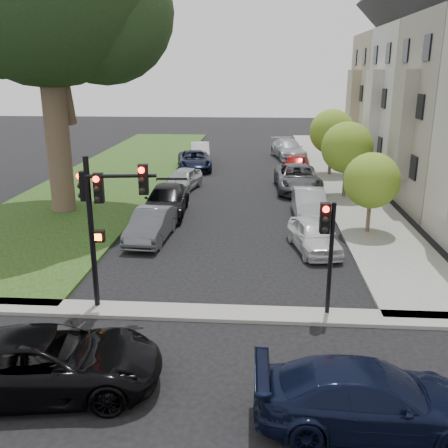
# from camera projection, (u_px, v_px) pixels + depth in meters

# --- Properties ---
(ground) EXTENTS (140.00, 140.00, 0.00)m
(ground) POSITION_uv_depth(u_px,v_px,m) (211.00, 350.00, 13.37)
(ground) COLOR black
(ground) RESTS_ON ground
(grass_strip) EXTENTS (8.00, 44.00, 0.12)m
(grass_strip) POSITION_uv_depth(u_px,v_px,m) (121.00, 171.00, 36.85)
(grass_strip) COLOR black
(grass_strip) RESTS_ON ground
(sidewalk_right) EXTENTS (3.50, 44.00, 0.12)m
(sidewalk_right) POSITION_uv_depth(u_px,v_px,m) (336.00, 174.00, 35.78)
(sidewalk_right) COLOR gray
(sidewalk_right) RESTS_ON ground
(sidewalk_cross) EXTENTS (60.00, 1.00, 0.12)m
(sidewalk_cross) POSITION_uv_depth(u_px,v_px,m) (217.00, 313.00, 15.26)
(sidewalk_cross) COLOR gray
(sidewalk_cross) RESTS_ON ground
(house_c) EXTENTS (7.70, 7.55, 15.97)m
(house_c) POSITION_uv_depth(u_px,v_px,m) (434.00, 74.00, 32.42)
(house_c) COLOR #AEA096
(house_c) RESTS_ON ground
(house_d) EXTENTS (7.70, 7.55, 15.97)m
(house_d) POSITION_uv_depth(u_px,v_px,m) (403.00, 74.00, 39.57)
(house_d) COLOR tan
(house_d) RESTS_ON ground
(small_tree_a) EXTENTS (2.50, 2.50, 3.75)m
(small_tree_a) POSITION_uv_depth(u_px,v_px,m) (372.00, 181.00, 22.16)
(small_tree_a) COLOR #473B29
(small_tree_a) RESTS_ON ground
(small_tree_b) EXTENTS (2.96, 2.96, 4.44)m
(small_tree_b) POSITION_uv_depth(u_px,v_px,m) (347.00, 148.00, 28.53)
(small_tree_b) COLOR #473B29
(small_tree_b) RESTS_ON ground
(small_tree_c) EXTENTS (3.11, 3.11, 4.66)m
(small_tree_c) POSITION_uv_depth(u_px,v_px,m) (332.00, 132.00, 34.72)
(small_tree_c) COLOR #473B29
(small_tree_c) RESTS_ON ground
(traffic_signal_main) EXTENTS (2.36, 0.62, 4.81)m
(traffic_signal_main) POSITION_uv_depth(u_px,v_px,m) (102.00, 207.00, 14.76)
(traffic_signal_main) COLOR black
(traffic_signal_main) RESTS_ON ground
(traffic_signal_secondary) EXTENTS (0.45, 0.36, 3.57)m
(traffic_signal_secondary) POSITION_uv_depth(u_px,v_px,m) (328.00, 238.00, 14.51)
(traffic_signal_secondary) COLOR black
(traffic_signal_secondary) RESTS_ON ground
(car_cross_near) EXTENTS (5.61, 3.25, 1.47)m
(car_cross_near) POSITION_uv_depth(u_px,v_px,m) (47.00, 362.00, 11.50)
(car_cross_near) COLOR black
(car_cross_near) RESTS_ON ground
(car_cross_far) EXTENTS (4.82, 2.02, 1.39)m
(car_cross_far) POSITION_uv_depth(u_px,v_px,m) (369.00, 397.00, 10.31)
(car_cross_far) COLOR black
(car_cross_far) RESTS_ON ground
(car_parked_0) EXTENTS (2.26, 4.08, 1.31)m
(car_parked_0) POSITION_uv_depth(u_px,v_px,m) (314.00, 235.00, 20.58)
(car_parked_0) COLOR silver
(car_parked_0) RESTS_ON ground
(car_parked_1) EXTENTS (1.56, 4.38, 1.44)m
(car_parked_1) POSITION_uv_depth(u_px,v_px,m) (309.00, 204.00, 25.23)
(car_parked_1) COLOR #999BA0
(car_parked_1) RESTS_ON ground
(car_parked_2) EXTENTS (2.84, 5.79, 1.58)m
(car_parked_2) POSITION_uv_depth(u_px,v_px,m) (298.00, 178.00, 30.95)
(car_parked_2) COLOR #3F4247
(car_parked_2) RESTS_ON ground
(car_parked_3) EXTENTS (2.52, 4.73, 1.53)m
(car_parked_3) POSITION_uv_depth(u_px,v_px,m) (296.00, 165.00, 35.21)
(car_parked_3) COLOR maroon
(car_parked_3) RESTS_ON ground
(car_parked_4) EXTENTS (3.19, 5.75, 1.58)m
(car_parked_4) POSITION_uv_depth(u_px,v_px,m) (288.00, 149.00, 42.45)
(car_parked_4) COLOR #999BA0
(car_parked_4) RESTS_ON ground
(car_parked_5) EXTENTS (1.71, 4.28, 1.38)m
(car_parked_5) POSITION_uv_depth(u_px,v_px,m) (151.00, 225.00, 21.85)
(car_parked_5) COLOR #3F4247
(car_parked_5) RESTS_ON ground
(car_parked_6) EXTENTS (2.28, 5.16, 1.47)m
(car_parked_6) POSITION_uv_depth(u_px,v_px,m) (166.00, 201.00, 25.77)
(car_parked_6) COLOR black
(car_parked_6) RESTS_ON ground
(car_parked_7) EXTENTS (2.34, 4.25, 1.37)m
(car_parked_7) POSITION_uv_depth(u_px,v_px,m) (183.00, 179.00, 31.16)
(car_parked_7) COLOR #999BA0
(car_parked_7) RESTS_ON ground
(car_parked_8) EXTENTS (3.25, 5.43, 1.41)m
(car_parked_8) POSITION_uv_depth(u_px,v_px,m) (194.00, 160.00, 37.57)
(car_parked_8) COLOR black
(car_parked_8) RESTS_ON ground
(car_parked_9) EXTENTS (2.07, 4.45, 1.41)m
(car_parked_9) POSITION_uv_depth(u_px,v_px,m) (200.00, 151.00, 41.84)
(car_parked_9) COLOR silver
(car_parked_9) RESTS_ON ground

